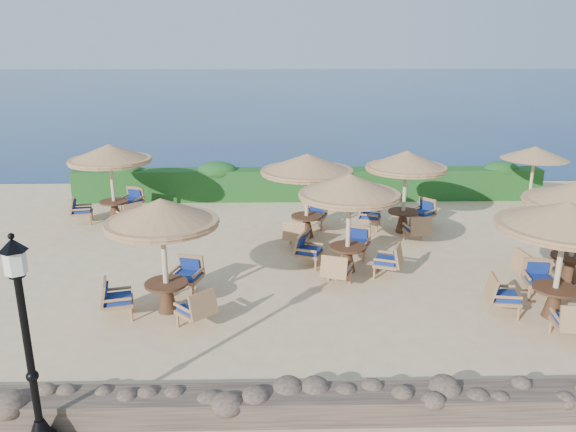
{
  "coord_description": "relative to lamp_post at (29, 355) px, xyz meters",
  "views": [
    {
      "loc": [
        -1.26,
        -13.96,
        5.79
      ],
      "look_at": [
        -0.93,
        0.71,
        1.3
      ],
      "focal_mm": 35.0,
      "sensor_mm": 36.0,
      "label": 1
    }
  ],
  "objects": [
    {
      "name": "hedge",
      "position": [
        4.8,
        14.0,
        -0.95
      ],
      "size": [
        18.0,
        0.9,
        1.2
      ],
      "primitive_type": "cube",
      "color": "#154317",
      "rests_on": "ground"
    },
    {
      "name": "cafe_set_1",
      "position": [
        5.43,
        6.7,
        0.23
      ],
      "size": [
        2.86,
        2.86,
        2.65
      ],
      "color": "beige",
      "rests_on": "ground"
    },
    {
      "name": "sea",
      "position": [
        4.8,
        76.8,
        -1.55
      ],
      "size": [
        160.0,
        160.0,
        0.0
      ],
      "primitive_type": "plane",
      "color": "#0B234C",
      "rests_on": "ground"
    },
    {
      "name": "cafe_set_3",
      "position": [
        -1.97,
        11.34,
        0.35
      ],
      "size": [
        2.82,
        2.82,
        2.65
      ],
      "color": "beige",
      "rests_on": "ground"
    },
    {
      "name": "cafe_set_0",
      "position": [
        1.08,
        4.43,
        0.28
      ],
      "size": [
        2.69,
        2.69,
        2.65
      ],
      "color": "beige",
      "rests_on": "ground"
    },
    {
      "name": "lamp_post",
      "position": [
        0.0,
        0.0,
        0.0
      ],
      "size": [
        0.44,
        0.44,
        3.31
      ],
      "color": "black",
      "rests_on": "ground"
    },
    {
      "name": "cafe_set_4",
      "position": [
        4.49,
        9.49,
        0.47
      ],
      "size": [
        2.86,
        2.88,
        2.65
      ],
      "color": "beige",
      "rests_on": "ground"
    },
    {
      "name": "extra_parasol",
      "position": [
        12.6,
        12.0,
        0.62
      ],
      "size": [
        2.3,
        2.3,
        2.41
      ],
      "color": "beige",
      "rests_on": "ground"
    },
    {
      "name": "stone_wall",
      "position": [
        4.8,
        0.6,
        -1.33
      ],
      "size": [
        15.0,
        0.65,
        0.44
      ],
      "primitive_type": "cube",
      "color": "brown",
      "rests_on": "ground"
    },
    {
      "name": "cafe_set_2",
      "position": [
        9.65,
        3.97,
        0.29
      ],
      "size": [
        2.89,
        2.89,
        2.65
      ],
      "color": "beige",
      "rests_on": "ground"
    },
    {
      "name": "cafe_set_5",
      "position": [
        7.61,
        9.93,
        0.3
      ],
      "size": [
        2.73,
        2.72,
        2.65
      ],
      "color": "beige",
      "rests_on": "ground"
    },
    {
      "name": "ground",
      "position": [
        4.8,
        6.8,
        -1.55
      ],
      "size": [
        120.0,
        120.0,
        0.0
      ],
      "primitive_type": "plane",
      "color": "#DABC8A",
      "rests_on": "ground"
    }
  ]
}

